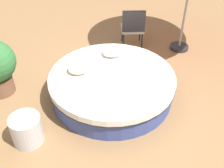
{
  "coord_description": "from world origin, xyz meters",
  "views": [
    {
      "loc": [
        2.04,
        3.56,
        3.53
      ],
      "look_at": [
        0.0,
        0.0,
        0.29
      ],
      "focal_mm": 44.9,
      "sensor_mm": 36.0,
      "label": 1
    }
  ],
  "objects": [
    {
      "name": "side_table",
      "position": [
        1.71,
        0.29,
        0.24
      ],
      "size": [
        0.49,
        0.49,
        0.49
      ],
      "primitive_type": "cylinder",
      "color": "#B7B7BC",
      "rests_on": "ground_plane"
    },
    {
      "name": "throw_pillow_0",
      "position": [
        -0.37,
        -0.61,
        0.57
      ],
      "size": [
        0.44,
        0.37,
        0.17
      ],
      "primitive_type": "ellipsoid",
      "color": "white",
      "rests_on": "round_bed"
    },
    {
      "name": "round_bed",
      "position": [
        0.0,
        0.0,
        0.25
      ],
      "size": [
        2.34,
        2.34,
        0.49
      ],
      "color": "#38478C",
      "rests_on": "ground_plane"
    },
    {
      "name": "throw_pillow_1",
      "position": [
        0.47,
        -0.43,
        0.56
      ],
      "size": [
        0.41,
        0.38,
        0.15
      ],
      "primitive_type": "ellipsoid",
      "color": "beige",
      "rests_on": "round_bed"
    },
    {
      "name": "ground_plane",
      "position": [
        0.0,
        0.0,
        0.0
      ],
      "size": [
        16.0,
        16.0,
        0.0
      ],
      "primitive_type": "plane",
      "color": "olive"
    },
    {
      "name": "patio_chair",
      "position": [
        -1.34,
        -1.36,
        0.56
      ],
      "size": [
        0.69,
        0.68,
        0.98
      ],
      "rotation": [
        0.0,
        0.0,
        2.66
      ],
      "color": "#333338",
      "rests_on": "ground_plane"
    }
  ]
}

